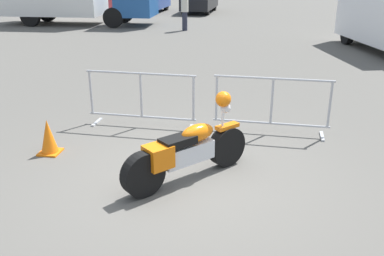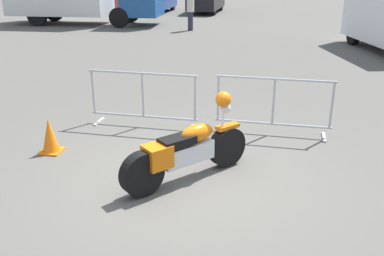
% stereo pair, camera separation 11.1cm
% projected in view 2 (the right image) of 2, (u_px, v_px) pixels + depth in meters
% --- Properties ---
extents(ground_plane, '(120.00, 120.00, 0.00)m').
position_uv_depth(ground_plane, '(187.00, 179.00, 6.31)').
color(ground_plane, '#54514C').
extents(motorcycle, '(1.60, 1.69, 1.22)m').
position_uv_depth(motorcycle, '(187.00, 150.00, 6.14)').
color(motorcycle, black).
rests_on(motorcycle, ground).
extents(crowd_barrier_near, '(2.13, 0.53, 1.07)m').
position_uv_depth(crowd_barrier_near, '(143.00, 99.00, 8.14)').
color(crowd_barrier_near, '#9EA0A5').
rests_on(crowd_barrier_near, ground).
extents(crowd_barrier_far, '(2.13, 0.53, 1.07)m').
position_uv_depth(crowd_barrier_far, '(273.00, 106.00, 7.75)').
color(crowd_barrier_far, '#9EA0A5').
rests_on(crowd_barrier_far, ground).
extents(parked_car_blue, '(1.86, 4.15, 1.38)m').
position_uv_depth(parked_car_blue, '(156.00, 1.00, 27.08)').
color(parked_car_blue, '#284799').
rests_on(parked_car_blue, ground).
extents(parked_car_black, '(1.93, 4.32, 1.44)m').
position_uv_depth(parked_car_black, '(206.00, 1.00, 26.86)').
color(parked_car_black, black).
rests_on(parked_car_black, ground).
extents(pedestrian, '(0.42, 0.42, 1.69)m').
position_uv_depth(pedestrian, '(190.00, 10.00, 19.65)').
color(pedestrian, '#262838').
rests_on(pedestrian, ground).
extents(traffic_cone, '(0.34, 0.34, 0.59)m').
position_uv_depth(traffic_cone, '(50.00, 136.00, 7.09)').
color(traffic_cone, orange).
rests_on(traffic_cone, ground).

